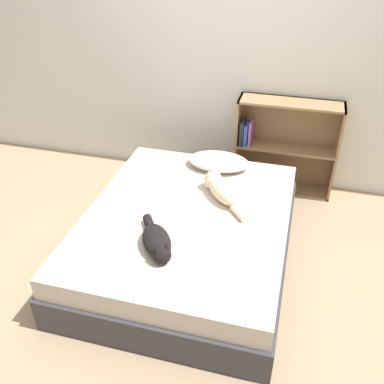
# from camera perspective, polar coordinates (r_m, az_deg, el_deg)

# --- Properties ---
(ground_plane) EXTENTS (8.00, 8.00, 0.00)m
(ground_plane) POSITION_cam_1_polar(r_m,az_deg,el_deg) (3.33, -0.62, -8.64)
(ground_plane) COLOR #997F60
(wall_back) EXTENTS (8.00, 0.06, 2.50)m
(wall_back) POSITION_cam_1_polar(r_m,az_deg,el_deg) (3.93, 4.92, 18.76)
(wall_back) COLOR silver
(wall_back) RESTS_ON ground_plane
(bed) EXTENTS (1.47, 1.83, 0.41)m
(bed) POSITION_cam_1_polar(r_m,az_deg,el_deg) (3.20, -0.64, -5.93)
(bed) COLOR #333338
(bed) RESTS_ON ground_plane
(pillow) EXTENTS (0.52, 0.33, 0.11)m
(pillow) POSITION_cam_1_polar(r_m,az_deg,el_deg) (3.62, 3.55, 4.09)
(pillow) COLOR beige
(pillow) RESTS_ON bed
(cat_light) EXTENTS (0.41, 0.47, 0.17)m
(cat_light) POSITION_cam_1_polar(r_m,az_deg,el_deg) (3.23, 3.84, 0.45)
(cat_light) COLOR beige
(cat_light) RESTS_ON bed
(cat_dark) EXTENTS (0.35, 0.45, 0.14)m
(cat_dark) POSITION_cam_1_polar(r_m,az_deg,el_deg) (2.74, -4.69, -6.66)
(cat_dark) COLOR black
(cat_dark) RESTS_ON bed
(bookshelf) EXTENTS (0.90, 0.26, 0.87)m
(bookshelf) POSITION_cam_1_polar(r_m,az_deg,el_deg) (4.03, 12.05, 6.28)
(bookshelf) COLOR #8E6B47
(bookshelf) RESTS_ON ground_plane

